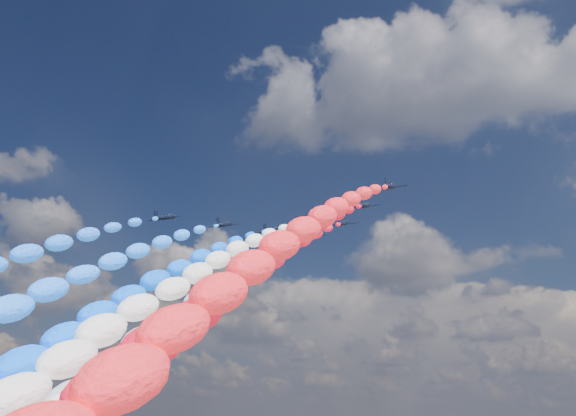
% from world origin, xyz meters
% --- Properties ---
extents(jet_0, '(8.67, 11.55, 6.01)m').
position_xyz_m(jet_0, '(-29.60, -6.76, 111.61)').
color(jet_0, black).
extents(jet_1, '(8.73, 11.60, 6.01)m').
position_xyz_m(jet_1, '(-18.63, 4.76, 111.61)').
color(jet_1, black).
extents(trail_1, '(6.17, 111.88, 62.18)m').
position_xyz_m(trail_1, '(-18.63, -52.52, 82.04)').
color(trail_1, '#216FFF').
extents(jet_2, '(8.33, 11.30, 6.01)m').
position_xyz_m(jet_2, '(-9.50, 14.54, 111.61)').
color(jet_2, black).
extents(trail_2, '(6.17, 111.88, 62.18)m').
position_xyz_m(trail_2, '(-9.50, -42.74, 82.04)').
color(trail_2, '#0956FF').
extents(jet_3, '(8.89, 11.71, 6.01)m').
position_xyz_m(jet_3, '(0.92, 11.74, 111.61)').
color(jet_3, black).
extents(trail_3, '(6.17, 111.88, 62.18)m').
position_xyz_m(trail_3, '(0.92, -45.54, 82.04)').
color(trail_3, silver).
extents(jet_4, '(8.85, 11.68, 6.01)m').
position_xyz_m(jet_4, '(-0.30, 23.49, 111.61)').
color(jet_4, black).
extents(trail_4, '(6.17, 111.88, 62.18)m').
position_xyz_m(trail_4, '(-0.30, -33.79, 82.04)').
color(trail_4, white).
extents(jet_5, '(8.72, 11.59, 6.01)m').
position_xyz_m(jet_5, '(10.88, 15.85, 111.61)').
color(jet_5, black).
extents(trail_5, '(6.17, 111.88, 62.18)m').
position_xyz_m(trail_5, '(10.88, -41.43, 82.04)').
color(trail_5, red).
extents(jet_6, '(8.27, 11.26, 6.01)m').
position_xyz_m(jet_6, '(20.11, 3.87, 111.61)').
color(jet_6, black).
extents(trail_6, '(6.17, 111.88, 62.18)m').
position_xyz_m(trail_6, '(20.11, -53.41, 82.04)').
color(trail_6, red).
extents(jet_7, '(8.75, 11.61, 6.01)m').
position_xyz_m(jet_7, '(29.40, -6.93, 111.61)').
color(jet_7, black).
extents(trail_7, '(6.17, 111.88, 62.18)m').
position_xyz_m(trail_7, '(29.40, -64.21, 82.04)').
color(trail_7, red).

